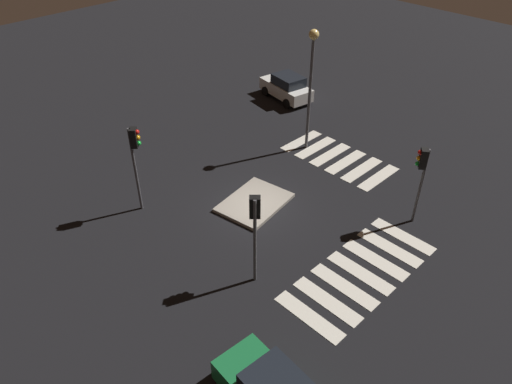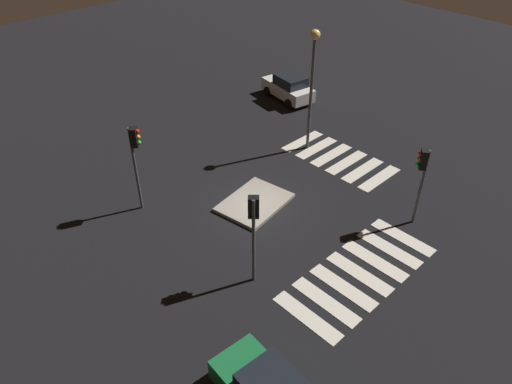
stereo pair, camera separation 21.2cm
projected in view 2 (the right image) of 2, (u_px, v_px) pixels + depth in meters
ground_plane at (256, 208)px, 25.02m from camera, size 80.00×80.00×0.00m
traffic_island at (255, 203)px, 25.23m from camera, size 3.98×3.24×0.18m
car_white at (288, 87)px, 35.02m from camera, size 2.50×4.40×1.83m
traffic_light_south at (254, 219)px, 19.15m from camera, size 0.54×0.54×4.29m
traffic_light_west at (135, 149)px, 22.98m from camera, size 0.54×0.54×4.63m
traffic_light_east at (422, 169)px, 22.29m from camera, size 0.54×0.53×4.11m
street_lamp at (313, 70)px, 27.00m from camera, size 0.56×0.56×7.25m
crosswalk_near at (359, 273)px, 21.21m from camera, size 7.60×3.20×0.02m
crosswalk_side at (339, 159)px, 28.85m from camera, size 3.20×6.45×0.02m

